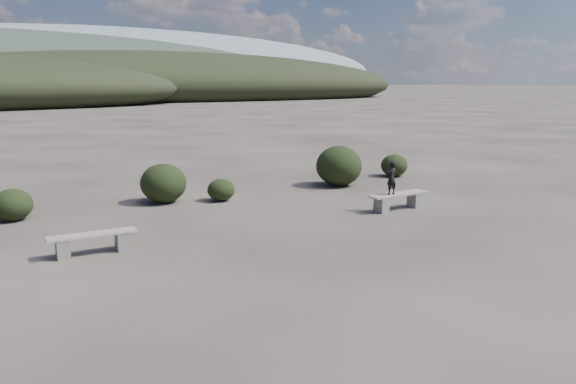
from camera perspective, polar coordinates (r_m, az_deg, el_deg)
ground at (r=10.92m, az=7.53°, el=-8.97°), size 1200.00×1200.00×0.00m
bench_left at (r=13.10m, az=-19.20°, el=-4.77°), size 1.91×0.46×0.47m
bench_right at (r=16.94m, az=11.15°, el=-0.78°), size 2.02×0.47×0.50m
seated_person at (r=16.60m, az=10.46°, el=1.41°), size 0.37×0.26×0.97m
shrub_a at (r=17.08m, az=-26.21°, el=-1.17°), size 1.07×1.07×0.87m
shrub_b at (r=18.01m, az=-12.54°, el=0.88°), size 1.44×1.44×1.23m
shrub_c at (r=18.00m, az=-6.82°, el=0.21°), size 0.88×0.88×0.70m
shrub_d at (r=20.52m, az=5.20°, el=2.66°), size 1.68×1.68×1.47m
shrub_e at (r=22.92m, az=10.74°, el=2.67°), size 1.07×1.07×0.89m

